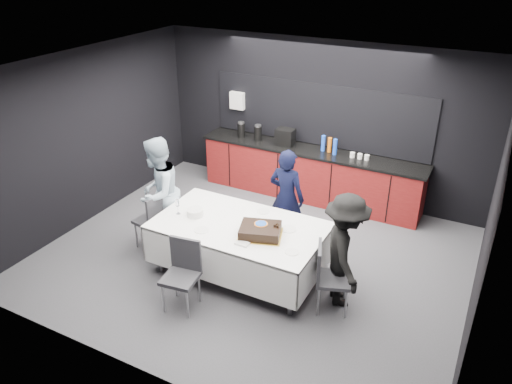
{
  "coord_description": "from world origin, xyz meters",
  "views": [
    {
      "loc": [
        2.9,
        -5.48,
        4.24
      ],
      "look_at": [
        0.0,
        0.1,
        1.05
      ],
      "focal_mm": 35.0,
      "sensor_mm": 36.0,
      "label": 1
    }
  ],
  "objects_px": {
    "chair_left": "(154,217)",
    "cake_assembly": "(260,231)",
    "chair_near": "(183,269)",
    "person_right": "(345,251)",
    "party_table": "(239,233)",
    "person_center": "(287,198)",
    "plate_stack": "(195,212)",
    "person_left": "(158,193)",
    "chair_right": "(327,273)",
    "champagne_flute": "(177,204)"
  },
  "relations": [
    {
      "from": "chair_left",
      "to": "cake_assembly",
      "type": "bearing_deg",
      "value": -2.21
    },
    {
      "from": "person_left",
      "to": "person_right",
      "type": "distance_m",
      "value": 2.95
    },
    {
      "from": "party_table",
      "to": "person_left",
      "type": "height_order",
      "value": "person_left"
    },
    {
      "from": "cake_assembly",
      "to": "person_left",
      "type": "distance_m",
      "value": 1.87
    },
    {
      "from": "plate_stack",
      "to": "cake_assembly",
      "type": "bearing_deg",
      "value": -2.69
    },
    {
      "from": "person_center",
      "to": "person_right",
      "type": "distance_m",
      "value": 1.56
    },
    {
      "from": "person_left",
      "to": "chair_near",
      "type": "bearing_deg",
      "value": 38.49
    },
    {
      "from": "plate_stack",
      "to": "champagne_flute",
      "type": "height_order",
      "value": "champagne_flute"
    },
    {
      "from": "chair_right",
      "to": "party_table",
      "type": "bearing_deg",
      "value": 172.56
    },
    {
      "from": "cake_assembly",
      "to": "person_right",
      "type": "xyz_separation_m",
      "value": [
        1.09,
        0.18,
        -0.08
      ]
    },
    {
      "from": "party_table",
      "to": "person_right",
      "type": "distance_m",
      "value": 1.49
    },
    {
      "from": "person_center",
      "to": "chair_near",
      "type": "bearing_deg",
      "value": 76.7
    },
    {
      "from": "champagne_flute",
      "to": "chair_left",
      "type": "distance_m",
      "value": 0.67
    },
    {
      "from": "person_center",
      "to": "plate_stack",
      "type": "bearing_deg",
      "value": 52.36
    },
    {
      "from": "chair_left",
      "to": "person_left",
      "type": "distance_m",
      "value": 0.38
    },
    {
      "from": "plate_stack",
      "to": "champagne_flute",
      "type": "distance_m",
      "value": 0.28
    },
    {
      "from": "person_center",
      "to": "cake_assembly",
      "type": "bearing_deg",
      "value": 99.19
    },
    {
      "from": "chair_left",
      "to": "person_right",
      "type": "distance_m",
      "value": 2.93
    },
    {
      "from": "chair_right",
      "to": "person_center",
      "type": "height_order",
      "value": "person_center"
    },
    {
      "from": "person_center",
      "to": "person_right",
      "type": "relative_size",
      "value": 1.01
    },
    {
      "from": "chair_left",
      "to": "person_center",
      "type": "height_order",
      "value": "person_center"
    },
    {
      "from": "cake_assembly",
      "to": "plate_stack",
      "type": "distance_m",
      "value": 1.05
    },
    {
      "from": "chair_near",
      "to": "champagne_flute",
      "type": "bearing_deg",
      "value": 127.64
    },
    {
      "from": "person_right",
      "to": "chair_right",
      "type": "bearing_deg",
      "value": 121.82
    },
    {
      "from": "cake_assembly",
      "to": "champagne_flute",
      "type": "bearing_deg",
      "value": -179.26
    },
    {
      "from": "plate_stack",
      "to": "person_left",
      "type": "xyz_separation_m",
      "value": [
        -0.8,
        0.21,
        0.03
      ]
    },
    {
      "from": "chair_right",
      "to": "person_left",
      "type": "distance_m",
      "value": 2.85
    },
    {
      "from": "cake_assembly",
      "to": "chair_right",
      "type": "relative_size",
      "value": 0.73
    },
    {
      "from": "party_table",
      "to": "chair_left",
      "type": "relative_size",
      "value": 2.51
    },
    {
      "from": "party_table",
      "to": "champagne_flute",
      "type": "relative_size",
      "value": 10.36
    },
    {
      "from": "person_left",
      "to": "cake_assembly",
      "type": "bearing_deg",
      "value": 73.09
    },
    {
      "from": "chair_right",
      "to": "champagne_flute",
      "type": "bearing_deg",
      "value": 178.96
    },
    {
      "from": "chair_near",
      "to": "person_right",
      "type": "bearing_deg",
      "value": 29.16
    },
    {
      "from": "chair_left",
      "to": "chair_right",
      "type": "xyz_separation_m",
      "value": [
        2.79,
        -0.13,
        0.0
      ]
    },
    {
      "from": "cake_assembly",
      "to": "chair_right",
      "type": "height_order",
      "value": "cake_assembly"
    },
    {
      "from": "plate_stack",
      "to": "person_right",
      "type": "distance_m",
      "value": 2.15
    },
    {
      "from": "champagne_flute",
      "to": "person_left",
      "type": "relative_size",
      "value": 0.13
    },
    {
      "from": "person_center",
      "to": "person_left",
      "type": "xyz_separation_m",
      "value": [
        -1.71,
        -0.88,
        0.08
      ]
    },
    {
      "from": "plate_stack",
      "to": "person_center",
      "type": "height_order",
      "value": "person_center"
    },
    {
      "from": "chair_near",
      "to": "person_center",
      "type": "bearing_deg",
      "value": 74.43
    },
    {
      "from": "party_table",
      "to": "plate_stack",
      "type": "distance_m",
      "value": 0.7
    },
    {
      "from": "person_right",
      "to": "plate_stack",
      "type": "bearing_deg",
      "value": 63.79
    },
    {
      "from": "person_center",
      "to": "chair_left",
      "type": "bearing_deg",
      "value": 34.76
    },
    {
      "from": "champagne_flute",
      "to": "party_table",
      "type": "bearing_deg",
      "value": 8.43
    },
    {
      "from": "plate_stack",
      "to": "person_center",
      "type": "bearing_deg",
      "value": 50.09
    },
    {
      "from": "party_table",
      "to": "chair_near",
      "type": "relative_size",
      "value": 2.51
    },
    {
      "from": "chair_right",
      "to": "person_left",
      "type": "relative_size",
      "value": 0.54
    },
    {
      "from": "champagne_flute",
      "to": "chair_right",
      "type": "relative_size",
      "value": 0.24
    },
    {
      "from": "chair_left",
      "to": "chair_right",
      "type": "distance_m",
      "value": 2.79
    },
    {
      "from": "chair_left",
      "to": "person_left",
      "type": "bearing_deg",
      "value": 98.42
    }
  ]
}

